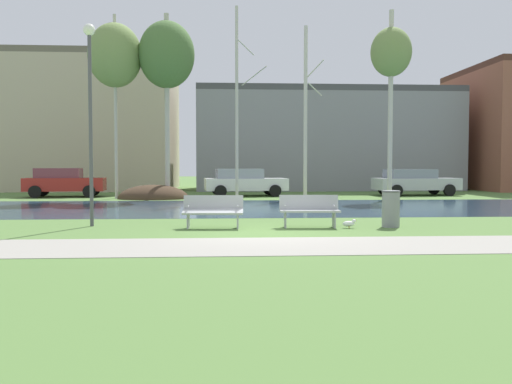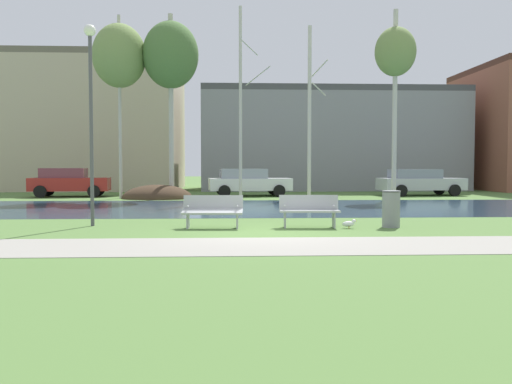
# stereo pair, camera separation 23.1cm
# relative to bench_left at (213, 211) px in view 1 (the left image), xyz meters

# --- Properties ---
(ground_plane) EXTENTS (120.00, 120.00, 0.00)m
(ground_plane) POSITION_rel_bench_left_xyz_m (1.29, 8.84, -0.47)
(ground_plane) COLOR #517538
(paved_path_strip) EXTENTS (60.00, 2.55, 0.01)m
(paved_path_strip) POSITION_rel_bench_left_xyz_m (1.29, -3.32, -0.47)
(paved_path_strip) COLOR gray
(paved_path_strip) RESTS_ON ground
(river_band) EXTENTS (80.00, 8.79, 0.01)m
(river_band) POSITION_rel_bench_left_xyz_m (1.29, 7.04, -0.47)
(river_band) COLOR #2D475B
(river_band) RESTS_ON ground
(soil_mound) EXTENTS (3.55, 2.72, 1.40)m
(soil_mound) POSITION_rel_bench_left_xyz_m (-3.22, 13.18, -0.47)
(soil_mound) COLOR #423021
(soil_mound) RESTS_ON ground
(bench_left) EXTENTS (1.63, 0.64, 0.87)m
(bench_left) POSITION_rel_bench_left_xyz_m (0.00, 0.00, 0.00)
(bench_left) COLOR #9EA0A3
(bench_left) RESTS_ON ground
(bench_right) EXTENTS (1.63, 0.64, 0.87)m
(bench_right) POSITION_rel_bench_left_xyz_m (2.59, 0.00, 0.00)
(bench_right) COLOR #9EA0A3
(bench_right) RESTS_ON ground
(trash_bin) EXTENTS (0.50, 0.50, 0.99)m
(trash_bin) POSITION_rel_bench_left_xyz_m (4.81, -0.03, 0.04)
(trash_bin) COLOR gray
(trash_bin) RESTS_ON ground
(seagull) EXTENTS (0.40, 0.15, 0.25)m
(seagull) POSITION_rel_bench_left_xyz_m (3.62, -0.26, -0.34)
(seagull) COLOR white
(seagull) RESTS_ON ground
(streetlamp) EXTENTS (0.32, 0.32, 5.50)m
(streetlamp) POSITION_rel_bench_left_xyz_m (-3.34, 0.68, 3.19)
(streetlamp) COLOR #4C4C51
(streetlamp) RESTS_ON ground
(birch_far_left) EXTENTS (2.66, 2.66, 9.18)m
(birch_far_left) POSITION_rel_bench_left_xyz_m (-5.08, 13.37, 6.66)
(birch_far_left) COLOR #BCB7A8
(birch_far_left) RESTS_ON ground
(birch_left) EXTENTS (2.79, 2.79, 9.25)m
(birch_left) POSITION_rel_bench_left_xyz_m (-2.52, 13.35, 6.69)
(birch_left) COLOR #BCB7A8
(birch_left) RESTS_ON ground
(birch_center_left) EXTENTS (1.54, 2.32, 9.43)m
(birch_center_left) POSITION_rel_bench_left_xyz_m (1.00, 12.45, 4.32)
(birch_center_left) COLOR beige
(birch_center_left) RESTS_ON ground
(birch_center) EXTENTS (1.05, 1.78, 8.83)m
(birch_center) POSITION_rel_bench_left_xyz_m (4.57, 13.66, 4.01)
(birch_center) COLOR beige
(birch_center) RESTS_ON ground
(birch_center_right) EXTENTS (2.02, 2.02, 9.35)m
(birch_center_right) POSITION_rel_bench_left_xyz_m (8.63, 12.41, 6.69)
(birch_center_right) COLOR beige
(birch_center_right) RESTS_ON ground
(parked_van_nearest_red) EXTENTS (4.20, 2.23, 1.53)m
(parked_van_nearest_red) POSITION_rel_bench_left_xyz_m (-8.16, 15.02, 0.33)
(parked_van_nearest_red) COLOR maroon
(parked_van_nearest_red) RESTS_ON ground
(parked_sedan_second_white) EXTENTS (4.57, 2.42, 1.49)m
(parked_sedan_second_white) POSITION_rel_bench_left_xyz_m (1.42, 15.19, 0.31)
(parked_sedan_second_white) COLOR silver
(parked_sedan_second_white) RESTS_ON ground
(parked_hatch_third_silver) EXTENTS (4.74, 2.34, 1.46)m
(parked_hatch_third_silver) POSITION_rel_bench_left_xyz_m (10.93, 15.27, 0.30)
(parked_hatch_third_silver) COLOR #B2B5BC
(parked_hatch_third_silver) RESTS_ON ground
(building_beige_block) EXTENTS (12.78, 8.94, 9.01)m
(building_beige_block) POSITION_rel_bench_left_xyz_m (-9.52, 24.39, 4.03)
(building_beige_block) COLOR #BCAD8E
(building_beige_block) RESTS_ON ground
(building_grey_warehouse) EXTENTS (17.58, 6.96, 6.85)m
(building_grey_warehouse) POSITION_rel_bench_left_xyz_m (7.40, 23.55, 2.95)
(building_grey_warehouse) COLOR gray
(building_grey_warehouse) RESTS_ON ground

